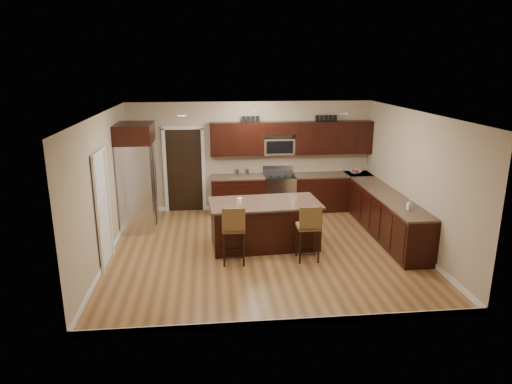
{
  "coord_description": "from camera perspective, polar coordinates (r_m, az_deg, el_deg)",
  "views": [
    {
      "loc": [
        -1.02,
        -8.37,
        3.57
      ],
      "look_at": [
        -0.11,
        0.4,
        1.09
      ],
      "focal_mm": 32.0,
      "sensor_mm": 36.0,
      "label": 1
    }
  ],
  "objects": [
    {
      "name": "canister_short",
      "position": [
        11.16,
        -1.18,
        2.44
      ],
      "size": [
        0.11,
        0.11,
        0.18
      ],
      "primitive_type": "cylinder",
      "color": "silver",
      "rests_on": "base_cabinets"
    },
    {
      "name": "upper_cabinets",
      "position": [
        11.29,
        4.73,
        6.84
      ],
      "size": [
        4.0,
        0.33,
        0.8
      ],
      "color": "black",
      "rests_on": "wall_back"
    },
    {
      "name": "fruit_bowl",
      "position": [
        11.71,
        12.29,
        2.46
      ],
      "size": [
        0.34,
        0.34,
        0.08
      ],
      "primitive_type": "imported",
      "rotation": [
        0.0,
        0.0,
        0.12
      ],
      "color": "silver",
      "rests_on": "base_cabinets"
    },
    {
      "name": "letter_decor",
      "position": [
        11.2,
        4.06,
        9.14
      ],
      "size": [
        2.2,
        0.03,
        0.15
      ],
      "primitive_type": null,
      "color": "black",
      "rests_on": "upper_cabinets"
    },
    {
      "name": "wall_left",
      "position": [
        8.89,
        -18.57,
        0.41
      ],
      "size": [
        0.0,
        5.5,
        5.5
      ],
      "primitive_type": "plane",
      "rotation": [
        1.57,
        0.0,
        1.57
      ],
      "color": "tan",
      "rests_on": "floor"
    },
    {
      "name": "refrigerator",
      "position": [
        10.35,
        -14.64,
        1.96
      ],
      "size": [
        0.79,
        1.03,
        2.35
      ],
      "color": "silver",
      "rests_on": "floor"
    },
    {
      "name": "microwave",
      "position": [
        11.28,
        2.87,
        5.74
      ],
      "size": [
        0.76,
        0.31,
        0.4
      ],
      "primitive_type": "cube",
      "color": "silver",
      "rests_on": "upper_cabinets"
    },
    {
      "name": "wall_back",
      "position": [
        11.39,
        -0.66,
        4.47
      ],
      "size": [
        6.0,
        0.0,
        6.0
      ],
      "primitive_type": "plane",
      "rotation": [
        1.57,
        0.0,
        0.0
      ],
      "color": "tan",
      "rests_on": "floor"
    },
    {
      "name": "wall_right",
      "position": [
        9.55,
        19.18,
        1.39
      ],
      "size": [
        0.0,
        5.5,
        5.5
      ],
      "primitive_type": "plane",
      "rotation": [
        1.57,
        0.0,
        -1.57
      ],
      "color": "tan",
      "rests_on": "floor"
    },
    {
      "name": "floor_mat",
      "position": [
        10.68,
        1.15,
        -3.78
      ],
      "size": [
        1.16,
        0.9,
        0.01
      ],
      "primitive_type": "cube",
      "rotation": [
        0.0,
        0.0,
        -0.22
      ],
      "color": "brown",
      "rests_on": "floor"
    },
    {
      "name": "base_cabinets",
      "position": [
        10.71,
        10.2,
        -1.42
      ],
      "size": [
        4.02,
        3.96,
        0.92
      ],
      "color": "black",
      "rests_on": "floor"
    },
    {
      "name": "pantry_door",
      "position": [
        8.69,
        -18.67,
        -2.2
      ],
      "size": [
        0.03,
        0.8,
        2.04
      ],
      "primitive_type": "cube",
      "color": "white",
      "rests_on": "floor"
    },
    {
      "name": "soap_bottle",
      "position": [
        9.04,
        18.67,
        -1.51
      ],
      "size": [
        0.1,
        0.1,
        0.2
      ],
      "primitive_type": "imported",
      "rotation": [
        0.0,
        0.0,
        0.05
      ],
      "color": "#B2B2B2",
      "rests_on": "base_cabinets"
    },
    {
      "name": "canister_tall",
      "position": [
        11.14,
        -2.46,
        2.41
      ],
      "size": [
        0.12,
        0.12,
        0.18
      ],
      "primitive_type": "cylinder",
      "color": "silver",
      "rests_on": "base_cabinets"
    },
    {
      "name": "stool_left",
      "position": [
        8.29,
        -2.82,
        -4.59
      ],
      "size": [
        0.43,
        0.43,
        1.12
      ],
      "rotation": [
        0.0,
        0.0,
        -0.04
      ],
      "color": "brown",
      "rests_on": "floor"
    },
    {
      "name": "range",
      "position": [
        11.39,
        2.9,
        -0.09
      ],
      "size": [
        0.76,
        0.64,
        1.11
      ],
      "color": "silver",
      "rests_on": "floor"
    },
    {
      "name": "ceiling",
      "position": [
        8.48,
        1.05,
        9.83
      ],
      "size": [
        6.0,
        6.0,
        0.0
      ],
      "primitive_type": "plane",
      "rotation": [
        3.14,
        0.0,
        0.0
      ],
      "color": "silver",
      "rests_on": "wall_back"
    },
    {
      "name": "floor",
      "position": [
        9.16,
        0.97,
        -7.22
      ],
      "size": [
        6.0,
        6.0,
        0.0
      ],
      "primitive_type": "plane",
      "color": "olive",
      "rests_on": "ground"
    },
    {
      "name": "doorway",
      "position": [
        11.41,
        -8.93,
        2.66
      ],
      "size": [
        0.85,
        0.03,
        2.06
      ],
      "primitive_type": "cube",
      "color": "black",
      "rests_on": "floor"
    },
    {
      "name": "stool_right",
      "position": [
        8.48,
        6.62,
        -4.31
      ],
      "size": [
        0.41,
        0.41,
        1.09
      ],
      "rotation": [
        0.0,
        0.0,
        -0.0
      ],
      "color": "brown",
      "rests_on": "floor"
    },
    {
      "name": "island_jar",
      "position": [
        9.01,
        -2.09,
        -1.06
      ],
      "size": [
        0.1,
        0.1,
        0.1
      ],
      "primitive_type": "cylinder",
      "color": "white",
      "rests_on": "island"
    },
    {
      "name": "island",
      "position": [
        9.23,
        1.05,
        -4.18
      ],
      "size": [
        2.25,
        1.27,
        0.92
      ],
      "rotation": [
        0.0,
        0.0,
        0.06
      ],
      "color": "black",
      "rests_on": "floor"
    }
  ]
}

